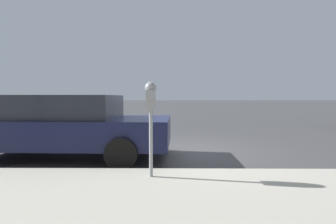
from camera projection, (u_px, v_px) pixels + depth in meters
name	position (u px, v px, depth m)	size (l,w,h in m)	color
ground_plane	(179.00, 151.00, 6.93)	(220.00, 220.00, 0.00)	#424244
parking_meter	(151.00, 104.00, 4.17)	(0.21, 0.19, 1.53)	gray
car_navy	(65.00, 125.00, 6.05)	(2.24, 4.76, 1.46)	#14193D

